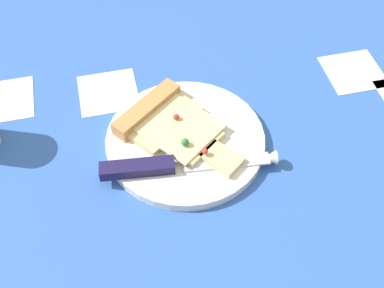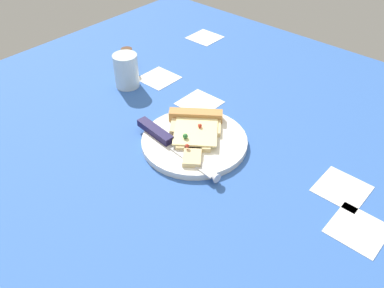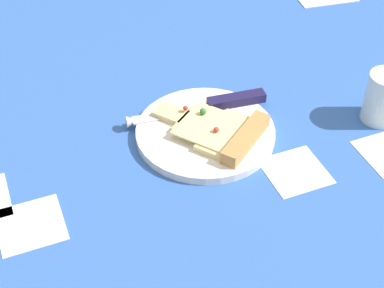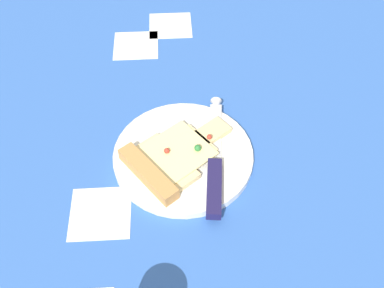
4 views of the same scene
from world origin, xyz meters
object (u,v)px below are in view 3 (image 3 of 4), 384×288
(pizza_slice, at_px, (220,131))
(drinking_glass, at_px, (384,98))
(knife, at_px, (211,105))
(plate, at_px, (205,133))

(pizza_slice, distance_m, drinking_glass, 0.28)
(knife, relative_size, drinking_glass, 2.77)
(plate, xyz_separation_m, pizza_slice, (-0.02, 0.02, 0.01))
(knife, distance_m, drinking_glass, 0.28)
(plate, relative_size, drinking_glass, 2.60)
(pizza_slice, xyz_separation_m, drinking_glass, (-0.27, 0.05, 0.02))
(pizza_slice, bearing_deg, drinking_glass, -46.80)
(plate, distance_m, drinking_glass, 0.30)
(knife, bearing_deg, pizza_slice, 174.96)
(pizza_slice, distance_m, knife, 0.07)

